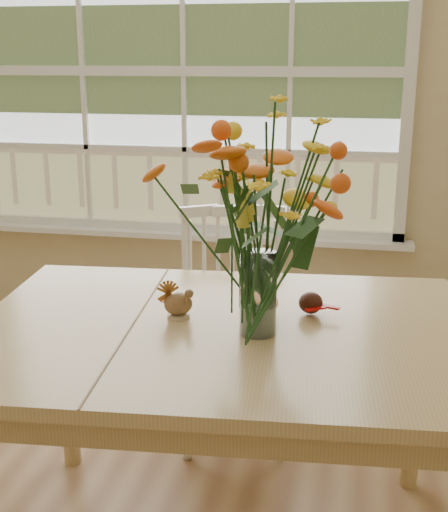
# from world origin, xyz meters

# --- Properties ---
(wall_back) EXTENTS (4.00, 0.02, 2.70)m
(wall_back) POSITION_xyz_m (0.00, 2.25, 1.35)
(wall_back) COLOR #CFB884
(wall_back) RESTS_ON floor
(window) EXTENTS (2.42, 0.12, 1.74)m
(window) POSITION_xyz_m (0.00, 2.21, 1.53)
(window) COLOR silver
(window) RESTS_ON wall_back
(dining_table) EXTENTS (1.63, 1.22, 0.83)m
(dining_table) POSITION_xyz_m (0.52, 0.61, 0.74)
(dining_table) COLOR tan
(dining_table) RESTS_ON floor
(windsor_chair) EXTENTS (0.54, 0.53, 0.98)m
(windsor_chair) POSITION_xyz_m (0.40, 1.43, 0.55)
(windsor_chair) COLOR white
(windsor_chair) RESTS_ON floor
(flower_vase) EXTENTS (0.52, 0.52, 0.62)m
(flower_vase) POSITION_xyz_m (0.63, 0.58, 1.20)
(flower_vase) COLOR white
(flower_vase) RESTS_ON dining_table
(pumpkin) EXTENTS (0.10, 0.10, 0.08)m
(pumpkin) POSITION_xyz_m (0.62, 0.72, 0.87)
(pumpkin) COLOR #D65619
(pumpkin) RESTS_ON dining_table
(turkey_figurine) EXTENTS (0.11, 0.10, 0.11)m
(turkey_figurine) POSITION_xyz_m (0.36, 0.65, 0.88)
(turkey_figurine) COLOR #CCB78C
(turkey_figurine) RESTS_ON dining_table
(dark_gourd) EXTENTS (0.12, 0.08, 0.07)m
(dark_gourd) POSITION_xyz_m (0.77, 0.76, 0.86)
(dark_gourd) COLOR #38160F
(dark_gourd) RESTS_ON dining_table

